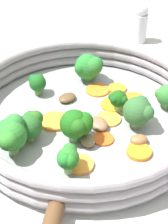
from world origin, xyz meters
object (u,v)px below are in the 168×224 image
at_px(carrot_slice_0, 97,90).
at_px(carrot_slice_7, 103,139).
at_px(carrot_slice_4, 117,89).
at_px(carrot_slice_5, 54,121).
at_px(broccoli_floret_1, 168,95).
at_px(carrot_slice_3, 139,152).
at_px(mushroom_piece_1, 139,140).
at_px(mushroom_piece_3, 97,124).
at_px(broccoli_floret_8, 68,158).
at_px(carrot_slice_6, 114,105).
at_px(broccoli_floret_2, 89,67).
at_px(carrot_slice_2, 108,119).
at_px(broccoli_floret_4, 139,111).
at_px(mushroom_piece_2, 67,98).
at_px(broccoli_floret_7, 36,83).
at_px(mushroom_piece_0, 88,140).
at_px(salt_shaker, 140,23).
at_px(broccoli_floret_6, 30,125).
at_px(carrot_slice_1, 80,165).
at_px(carrot_slice_9, 25,132).
at_px(broccoli_floret_3, 11,134).
at_px(skillet, 84,122).
at_px(broccoli_floret_5, 77,124).
at_px(carrot_slice_8, 133,101).
at_px(broccoli_floret_0, 118,100).

xyz_separation_m(carrot_slice_0, carrot_slice_7, (0.09, 0.09, -0.00)).
distance_m(carrot_slice_0, carrot_slice_4, 0.04).
distance_m(carrot_slice_5, broccoli_floret_1, 0.19).
distance_m(carrot_slice_3, mushroom_piece_1, 0.02).
bearing_deg(mushroom_piece_3, broccoli_floret_8, 17.89).
xyz_separation_m(carrot_slice_6, broccoli_floret_2, (-0.03, -0.08, 0.03)).
bearing_deg(carrot_slice_6, carrot_slice_2, 26.01).
height_order(broccoli_floret_4, mushroom_piece_2, broccoli_floret_4).
bearing_deg(carrot_slice_3, broccoli_floret_7, -91.23).
bearing_deg(carrot_slice_5, broccoli_floret_8, 55.09).
height_order(broccoli_floret_1, mushroom_piece_3, broccoli_floret_1).
bearing_deg(mushroom_piece_1, carrot_slice_3, 36.53).
height_order(carrot_slice_0, mushroom_piece_1, mushroom_piece_1).
bearing_deg(mushroom_piece_0, carrot_slice_0, -145.88).
xyz_separation_m(broccoli_floret_4, salt_shaker, (-0.26, -0.18, 0.00)).
relative_size(broccoli_floret_7, salt_shaker, 0.44).
relative_size(broccoli_floret_6, salt_shaker, 0.56).
bearing_deg(carrot_slice_1, carrot_slice_9, -87.43).
bearing_deg(carrot_slice_2, carrot_slice_9, -33.63).
distance_m(carrot_slice_4, broccoli_floret_3, 0.23).
bearing_deg(broccoli_floret_8, skillet, -148.52).
bearing_deg(carrot_slice_2, mushroom_piece_0, 10.90).
bearing_deg(salt_shaker, carrot_slice_6, 25.81).
distance_m(carrot_slice_9, salt_shaker, 0.40).
bearing_deg(carrot_slice_2, carrot_slice_7, 29.94).
height_order(carrot_slice_0, broccoli_floret_5, broccoli_floret_5).
height_order(carrot_slice_3, carrot_slice_7, carrot_slice_3).
height_order(carrot_slice_9, mushroom_piece_0, mushroom_piece_0).
distance_m(broccoli_floret_1, broccoli_floret_8, 0.22).
bearing_deg(carrot_slice_8, carrot_slice_4, -104.93).
distance_m(carrot_slice_5, mushroom_piece_3, 0.07).
relative_size(carrot_slice_5, broccoli_floret_3, 0.83).
bearing_deg(carrot_slice_0, broccoli_floret_6, 2.60).
distance_m(carrot_slice_7, mushroom_piece_2, 0.12).
bearing_deg(mushroom_piece_2, mushroom_piece_1, 86.82).
bearing_deg(mushroom_piece_0, broccoli_floret_4, 158.52).
bearing_deg(carrot_slice_3, carrot_slice_1, -31.91).
relative_size(carrot_slice_7, mushroom_piece_0, 1.09).
bearing_deg(carrot_slice_1, mushroom_piece_2, -129.84).
distance_m(skillet, carrot_slice_7, 0.06).
height_order(carrot_slice_7, broccoli_floret_0, broccoli_floret_0).
bearing_deg(broccoli_floret_3, carrot_slice_4, 176.75).
relative_size(skillet, carrot_slice_9, 9.40).
distance_m(broccoli_floret_7, broccoli_floret_8, 0.20).
distance_m(broccoli_floret_0, broccoli_floret_8, 0.16).
xyz_separation_m(skillet, carrot_slice_2, (-0.03, 0.03, 0.01)).
height_order(carrot_slice_7, carrot_slice_8, carrot_slice_8).
relative_size(carrot_slice_3, mushroom_piece_1, 1.35).
bearing_deg(broccoli_floret_1, carrot_slice_1, -4.73).
bearing_deg(carrot_slice_8, broccoli_floret_1, 115.92).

